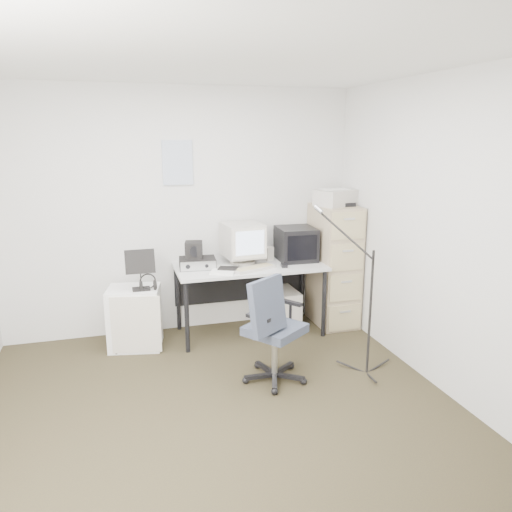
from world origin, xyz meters
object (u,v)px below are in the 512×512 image
object	(u,v)px
filing_cabinet	(334,265)
side_cart	(135,318)
office_chair	(275,327)
desk	(250,299)

from	to	relation	value
filing_cabinet	side_cart	xyz separation A→B (m)	(-2.12, -0.06, -0.35)
filing_cabinet	side_cart	size ratio (longest dim) A/B	2.17
office_chair	filing_cabinet	bearing A→B (deg)	10.75
side_cart	filing_cabinet	bearing A→B (deg)	12.95
filing_cabinet	desk	xyz separation A→B (m)	(-0.95, -0.03, -0.29)
office_chair	side_cart	size ratio (longest dim) A/B	1.58
desk	side_cart	distance (m)	1.17
filing_cabinet	desk	bearing A→B (deg)	-178.19
filing_cabinet	side_cart	world-z (taller)	filing_cabinet
desk	office_chair	world-z (taller)	office_chair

